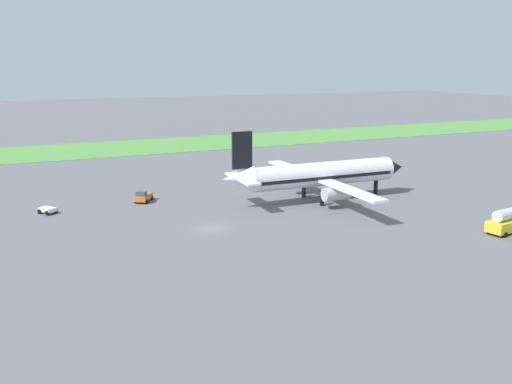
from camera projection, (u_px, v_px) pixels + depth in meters
ground_plane at (211, 228)px, 72.51m from camera, size 600.00×600.00×0.00m
grass_taxiway_strip at (109, 149)px, 140.96m from camera, size 360.00×28.00×0.08m
airplane_midfield_jet at (319, 175)px, 86.36m from camera, size 32.85×33.52×11.85m
pushback_tug_near_gate at (143, 196)px, 86.22m from camera, size 3.50×3.99×1.95m
fuel_truck_midfield at (508, 220)px, 70.52m from camera, size 6.79×3.43×3.29m
baggage_cart_by_runway at (48, 210)px, 79.58m from camera, size 2.80×2.95×0.90m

